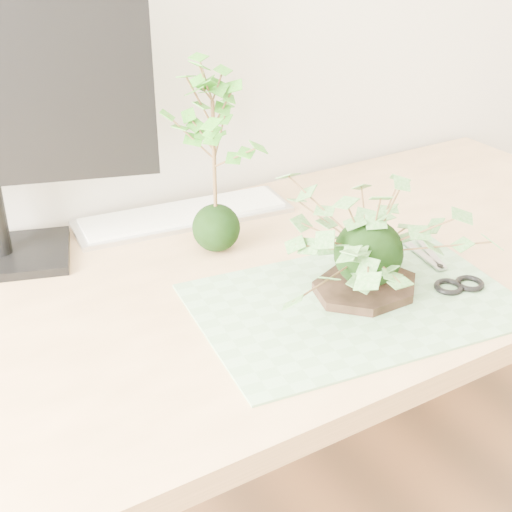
# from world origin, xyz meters

# --- Properties ---
(desk) EXTENTS (1.60, 0.70, 0.74)m
(desk) POSITION_xyz_m (0.10, 1.23, 0.65)
(desk) COLOR tan
(desk) RESTS_ON ground_plane
(cutting_mat) EXTENTS (0.53, 0.39, 0.00)m
(cutting_mat) POSITION_xyz_m (0.15, 1.08, 0.74)
(cutting_mat) COLOR #6D9B68
(cutting_mat) RESTS_ON desk
(stone_dish) EXTENTS (0.19, 0.19, 0.01)m
(stone_dish) POSITION_xyz_m (0.18, 1.10, 0.75)
(stone_dish) COLOR black
(stone_dish) RESTS_ON cutting_mat
(ivy_kokedama) EXTENTS (0.33, 0.33, 0.22)m
(ivy_kokedama) POSITION_xyz_m (0.18, 1.10, 0.87)
(ivy_kokedama) COLOR black
(ivy_kokedama) RESTS_ON stone_dish
(maple_kokedama) EXTENTS (0.21, 0.21, 0.36)m
(maple_kokedama) POSITION_xyz_m (0.05, 1.36, 0.99)
(maple_kokedama) COLOR black
(maple_kokedama) RESTS_ON desk
(keyboard) EXTENTS (0.44, 0.17, 0.02)m
(keyboard) POSITION_xyz_m (0.05, 1.51, 0.75)
(keyboard) COLOR #B9B9B9
(keyboard) RESTS_ON desk
(scissors) EXTENTS (0.10, 0.20, 0.01)m
(scissors) POSITION_xyz_m (0.33, 1.05, 0.75)
(scissors) COLOR #999999
(scissors) RESTS_ON cutting_mat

